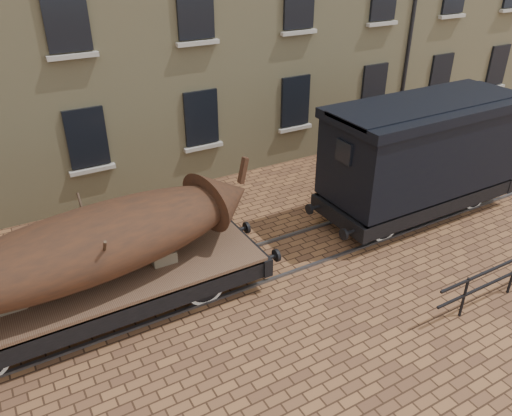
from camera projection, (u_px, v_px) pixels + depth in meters
ground at (252, 266)px, 12.33m from camera, size 90.00×90.00×0.00m
rail_track at (252, 265)px, 12.31m from camera, size 30.00×1.52×0.06m
flatcar_wagon at (94, 289)px, 10.32m from camera, size 8.10×2.20×1.22m
iron_boat at (95, 242)px, 9.88m from camera, size 7.54×2.96×1.77m
goods_van at (424, 146)px, 13.66m from camera, size 6.48×2.36×3.35m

